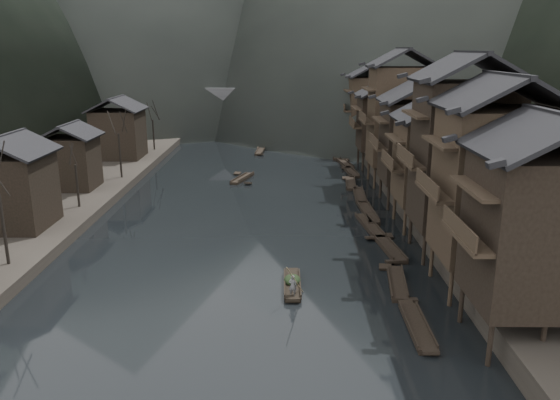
{
  "coord_description": "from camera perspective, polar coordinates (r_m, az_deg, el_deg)",
  "views": [
    {
      "loc": [
        3.29,
        -36.09,
        16.32
      ],
      "look_at": [
        2.96,
        13.39,
        2.5
      ],
      "focal_mm": 35.0,
      "sensor_mm": 36.0,
      "label": 1
    }
  ],
  "objects": [
    {
      "name": "midriver_boats",
      "position": [
        89.4,
        -0.26,
        5.22
      ],
      "size": [
        11.7,
        42.44,
        0.45
      ],
      "color": "black",
      "rests_on": "water"
    },
    {
      "name": "hero_sampan",
      "position": [
        38.97,
        1.29,
        -8.82
      ],
      "size": [
        1.14,
        5.39,
        0.44
      ],
      "color": "black",
      "rests_on": "water"
    },
    {
      "name": "bare_trees",
      "position": [
        58.05,
        -20.16,
        4.91
      ],
      "size": [
        3.89,
        60.95,
        7.77
      ],
      "color": "black",
      "rests_on": "left_bank"
    },
    {
      "name": "cargo_heap",
      "position": [
        38.96,
        1.29,
        -7.88
      ],
      "size": [
        1.19,
        1.55,
        0.71
      ],
      "primitive_type": "ellipsoid",
      "color": "black",
      "rests_on": "hero_sampan"
    },
    {
      "name": "boatman",
      "position": [
        36.84,
        1.34,
        -8.61
      ],
      "size": [
        0.64,
        0.51,
        1.54
      ],
      "primitive_type": "imported",
      "rotation": [
        0.0,
        0.0,
        2.85
      ],
      "color": "slate",
      "rests_on": "hero_sampan"
    },
    {
      "name": "bamboo_pole",
      "position": [
        35.96,
        1.68,
        -5.27
      ],
      "size": [
        1.31,
        2.58,
        3.05
      ],
      "primitive_type": "cylinder",
      "rotation": [
        0.75,
        0.0,
        -0.46
      ],
      "color": "#8C7A51",
      "rests_on": "boatman"
    },
    {
      "name": "stone_bridge",
      "position": [
        108.72,
        -1.37,
        9.68
      ],
      "size": [
        40.0,
        6.0,
        9.0
      ],
      "color": "#4C4C4F",
      "rests_on": "ground"
    },
    {
      "name": "right_bank",
      "position": [
        83.86,
        22.65,
        3.8
      ],
      "size": [
        40.0,
        200.0,
        1.8
      ],
      "primitive_type": "cube",
      "color": "#2D2823",
      "rests_on": "ground"
    },
    {
      "name": "moored_sampans",
      "position": [
        59.72,
        8.55,
        -0.23
      ],
      "size": [
        2.84,
        60.66,
        0.47
      ],
      "color": "black",
      "rests_on": "water"
    },
    {
      "name": "stilt_houses",
      "position": [
        57.22,
        14.67,
        7.7
      ],
      "size": [
        9.0,
        67.6,
        16.57
      ],
      "color": "black",
      "rests_on": "ground"
    },
    {
      "name": "water",
      "position": [
        39.75,
        -4.45,
        -8.69
      ],
      "size": [
        300.0,
        300.0,
        0.0
      ],
      "primitive_type": "plane",
      "color": "black",
      "rests_on": "ground"
    },
    {
      "name": "left_bank",
      "position": [
        86.62,
        -25.91,
        3.57
      ],
      "size": [
        40.0,
        200.0,
        1.2
      ],
      "primitive_type": "cube",
      "color": "#2D2823",
      "rests_on": "ground"
    },
    {
      "name": "left_houses",
      "position": [
        61.96,
        -22.28,
        4.53
      ],
      "size": [
        8.1,
        53.2,
        8.73
      ],
      "color": "black",
      "rests_on": "left_bank"
    }
  ]
}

